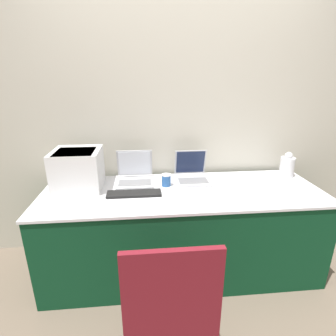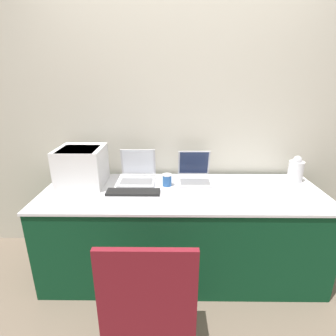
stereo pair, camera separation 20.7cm
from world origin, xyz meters
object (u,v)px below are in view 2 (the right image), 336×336
Objects in this scene: external_keyboard at (133,192)px; coffee_cup at (167,180)px; printer at (82,165)px; laptop_left at (137,174)px; metal_pitcher at (296,170)px; chair at (150,298)px; laptop_right at (194,175)px.

coffee_cup is (0.26, 0.15, 0.04)m from external_keyboard.
printer reaches higher than laptop_left.
external_keyboard is 1.40m from metal_pitcher.
printer is 0.72m from coffee_cup.
coffee_cup is 1.03m from chair.
metal_pitcher is at bearing 43.12° from chair.
chair is (0.19, -1.11, -0.25)m from laptop_left.
external_keyboard is 4.13× the size of coffee_cup.
coffee_cup is at bearing -174.14° from metal_pitcher.
laptop_left is at bearing 179.34° from laptop_right.
chair is at bearing -94.25° from coffee_cup.
chair is at bearing -105.75° from laptop_right.
laptop_left reaches higher than metal_pitcher.
printer reaches higher than external_keyboard.
metal_pitcher reaches higher than chair.
coffee_cup is 1.12m from metal_pitcher.
printer reaches higher than chair.
printer is at bearing 157.89° from external_keyboard.
external_keyboard is at bearing -168.93° from metal_pitcher.
laptop_right is 1.17m from chair.
laptop_right is (0.95, 0.08, -0.12)m from printer.
external_keyboard is at bearing -22.11° from printer.
laptop_left is at bearing 89.65° from external_keyboard.
laptop_left is 1.00× the size of laptop_right.
metal_pitcher reaches higher than coffee_cup.
printer reaches higher than coffee_cup.
coffee_cup is at bearing -155.43° from laptop_right.
laptop_left reaches higher than chair.
laptop_right is at bearing -0.66° from laptop_left.
laptop_right is at bearing 4.95° from printer.
metal_pitcher reaches higher than external_keyboard.
laptop_right is 1.33× the size of metal_pitcher.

